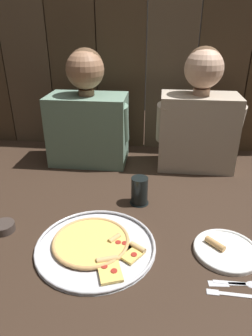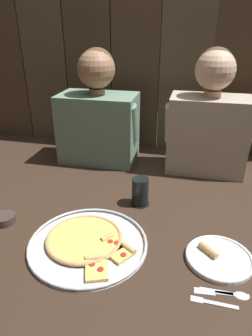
{
  "view_description": "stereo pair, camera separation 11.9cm",
  "coord_description": "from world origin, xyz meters",
  "px_view_note": "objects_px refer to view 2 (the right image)",
  "views": [
    {
      "loc": [
        0.09,
        -0.96,
        0.71
      ],
      "look_at": [
        -0.03,
        0.1,
        0.18
      ],
      "focal_mm": 32.2,
      "sensor_mm": 36.0,
      "label": 1
    },
    {
      "loc": [
        0.21,
        -0.94,
        0.71
      ],
      "look_at": [
        -0.03,
        0.1,
        0.18
      ],
      "focal_mm": 32.2,
      "sensor_mm": 36.0,
      "label": 2
    }
  ],
  "objects_px": {
    "pizza_tray": "(88,242)",
    "diner_left": "(98,114)",
    "dinner_plate": "(219,258)",
    "drinking_glass": "(140,192)",
    "diner_right": "(209,119)",
    "dipping_bowl": "(4,218)"
  },
  "relations": [
    {
      "from": "dipping_bowl",
      "to": "diner_left",
      "type": "distance_m",
      "value": 0.72
    },
    {
      "from": "dipping_bowl",
      "to": "drinking_glass",
      "type": "bearing_deg",
      "value": 27.01
    },
    {
      "from": "dinner_plate",
      "to": "drinking_glass",
      "type": "distance_m",
      "value": 0.42
    },
    {
      "from": "pizza_tray",
      "to": "dinner_plate",
      "type": "xyz_separation_m",
      "value": [
        0.44,
        0.02,
        -0.0
      ]
    },
    {
      "from": "dipping_bowl",
      "to": "diner_right",
      "type": "relative_size",
      "value": 0.14
    },
    {
      "from": "pizza_tray",
      "to": "diner_right",
      "type": "height_order",
      "value": "diner_right"
    },
    {
      "from": "dinner_plate",
      "to": "pizza_tray",
      "type": "bearing_deg",
      "value": -176.9
    },
    {
      "from": "pizza_tray",
      "to": "diner_left",
      "type": "relative_size",
      "value": 0.7
    },
    {
      "from": "pizza_tray",
      "to": "dipping_bowl",
      "type": "height_order",
      "value": "dipping_bowl"
    },
    {
      "from": "diner_left",
      "to": "diner_right",
      "type": "distance_m",
      "value": 0.57
    },
    {
      "from": "dipping_bowl",
      "to": "diner_right",
      "type": "xyz_separation_m",
      "value": [
        0.75,
        0.65,
        0.25
      ]
    },
    {
      "from": "drinking_glass",
      "to": "diner_right",
      "type": "relative_size",
      "value": 0.2
    },
    {
      "from": "diner_left",
      "to": "dinner_plate",
      "type": "bearing_deg",
      "value": -47.42
    },
    {
      "from": "dinner_plate",
      "to": "diner_right",
      "type": "height_order",
      "value": "diner_right"
    },
    {
      "from": "dinner_plate",
      "to": "drinking_glass",
      "type": "bearing_deg",
      "value": 139.01
    },
    {
      "from": "diner_left",
      "to": "diner_right",
      "type": "bearing_deg",
      "value": -0.03
    },
    {
      "from": "drinking_glass",
      "to": "diner_right",
      "type": "xyz_separation_m",
      "value": [
        0.26,
        0.4,
        0.21
      ]
    },
    {
      "from": "drinking_glass",
      "to": "dipping_bowl",
      "type": "bearing_deg",
      "value": -152.99
    },
    {
      "from": "pizza_tray",
      "to": "diner_left",
      "type": "distance_m",
      "value": 0.76
    },
    {
      "from": "dipping_bowl",
      "to": "diner_left",
      "type": "relative_size",
      "value": 0.14
    },
    {
      "from": "dinner_plate",
      "to": "diner_right",
      "type": "relative_size",
      "value": 0.36
    },
    {
      "from": "drinking_glass",
      "to": "diner_right",
      "type": "height_order",
      "value": "diner_right"
    }
  ]
}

